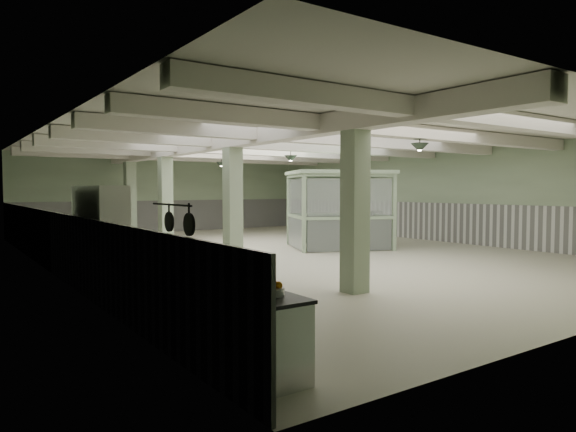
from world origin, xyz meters
TOP-DOWN VIEW (x-y plane):
  - floor at (0.00, 0.00)m, footprint 20.00×20.00m
  - ceiling at (0.00, 0.00)m, footprint 14.00×20.00m
  - wall_back at (0.00, 10.00)m, footprint 14.00×0.02m
  - wall_left at (-7.00, 0.00)m, footprint 0.02×20.00m
  - wall_right at (7.00, 0.00)m, footprint 0.02×20.00m
  - wainscot_left at (-6.97, 0.00)m, footprint 0.05×19.90m
  - wainscot_right at (6.97, 0.00)m, footprint 0.05×19.90m
  - wainscot_back at (0.00, 9.97)m, footprint 13.90×0.05m
  - girder at (-2.50, 0.00)m, footprint 0.45×19.90m
  - beam_a at (0.00, -7.50)m, footprint 13.90×0.35m
  - beam_b at (0.00, -5.00)m, footprint 13.90×0.35m
  - beam_c at (0.00, -2.50)m, footprint 13.90×0.35m
  - beam_d at (0.00, 0.00)m, footprint 13.90×0.35m
  - beam_e at (0.00, 2.50)m, footprint 13.90×0.35m
  - beam_f at (0.00, 5.00)m, footprint 13.90×0.35m
  - beam_g at (0.00, 7.50)m, footprint 13.90×0.35m
  - column_a at (-2.50, -6.00)m, footprint 0.42×0.42m
  - column_b at (-2.50, -1.00)m, footprint 0.42×0.42m
  - column_c at (-2.50, 4.00)m, footprint 0.42×0.42m
  - column_d at (-2.50, 8.00)m, footprint 0.42×0.42m
  - hook_rail at (-6.93, -7.60)m, footprint 0.02×1.20m
  - pendant_front at (0.50, -5.00)m, footprint 0.44×0.44m
  - pendant_mid at (0.50, 0.50)m, footprint 0.44×0.44m
  - pendant_back at (0.50, 5.50)m, footprint 0.44×0.44m
  - prep_counter at (-6.54, -7.00)m, footprint 0.86×4.90m
  - pitcher_near at (-6.44, -6.97)m, footprint 0.19×0.22m
  - pitcher_far at (-6.50, -7.60)m, footprint 0.26×0.28m
  - veg_colander at (-6.57, -5.59)m, footprint 0.50×0.50m
  - orange_bowl at (-6.38, -9.02)m, footprint 0.28×0.28m
  - skillet_near at (-6.88, -8.02)m, footprint 0.04×0.27m
  - skillet_far at (-6.88, -7.41)m, footprint 0.03×0.25m
  - walkin_cooler at (-6.62, -3.21)m, footprint 1.04×2.19m
  - guard_booth at (2.30, 0.16)m, footprint 4.15×3.89m
  - filing_cabinet at (4.10, 0.20)m, footprint 0.60×0.69m

SIDE VIEW (x-z plane):
  - floor at x=0.00m, z-range 0.00..0.00m
  - prep_counter at x=-6.54m, z-range 0.01..0.92m
  - filing_cabinet at x=4.10m, z-range 0.00..1.25m
  - wainscot_left at x=-6.97m, z-range 0.00..1.50m
  - wainscot_right at x=6.97m, z-range 0.00..1.50m
  - wainscot_back at x=0.00m, z-range 0.00..1.50m
  - orange_bowl at x=-6.38m, z-range 0.90..0.99m
  - veg_colander at x=-6.57m, z-range 0.90..1.10m
  - walkin_cooler at x=-6.62m, z-range 0.00..2.01m
  - pitcher_near at x=-6.44m, z-range 0.90..1.18m
  - pitcher_far at x=-6.50m, z-range 0.90..1.22m
  - skillet_near at x=-6.88m, z-range 1.50..1.76m
  - skillet_far at x=-6.88m, z-range 1.51..1.75m
  - guard_booth at x=2.30m, z-range 0.46..3.13m
  - wall_back at x=0.00m, z-range 0.00..3.60m
  - wall_left at x=-7.00m, z-range 0.00..3.60m
  - wall_right at x=7.00m, z-range 0.00..3.60m
  - column_a at x=-2.50m, z-range 0.00..3.60m
  - column_b at x=-2.50m, z-range 0.00..3.60m
  - column_c at x=-2.50m, z-range 0.00..3.60m
  - column_d at x=-2.50m, z-range 0.00..3.60m
  - hook_rail at x=-6.93m, z-range 1.84..1.86m
  - pendant_front at x=0.50m, z-range 2.94..3.16m
  - pendant_mid at x=0.50m, z-range 2.94..3.16m
  - pendant_back at x=0.50m, z-range 2.94..3.16m
  - girder at x=-2.50m, z-range 3.18..3.58m
  - beam_a at x=0.00m, z-range 3.26..3.58m
  - beam_b at x=0.00m, z-range 3.26..3.58m
  - beam_c at x=0.00m, z-range 3.26..3.58m
  - beam_d at x=0.00m, z-range 3.26..3.58m
  - beam_e at x=0.00m, z-range 3.26..3.58m
  - beam_f at x=0.00m, z-range 3.26..3.58m
  - beam_g at x=0.00m, z-range 3.26..3.58m
  - ceiling at x=0.00m, z-range 3.59..3.61m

